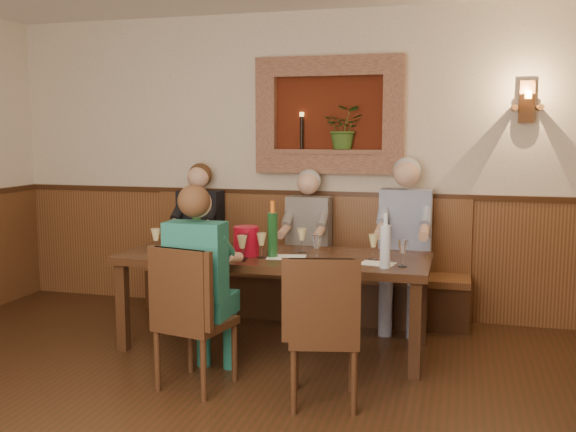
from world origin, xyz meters
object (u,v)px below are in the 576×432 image
(bench, at_px, (303,281))
(wine_bottle_green_a, at_px, (273,234))
(water_bottle, at_px, (385,245))
(dining_table, at_px, (274,264))
(person_bench_left, at_px, (197,251))
(person_chair_front, at_px, (202,301))
(chair_near_right, at_px, (324,360))
(spittoon_bucket, at_px, (246,241))
(person_bench_mid, at_px, (306,258))
(chair_near_left, at_px, (195,346))
(person_bench_right, at_px, (404,257))
(wine_bottle_green_b, at_px, (197,229))

(bench, xyz_separation_m, wine_bottle_green_a, (0.02, -1.04, 0.60))
(bench, bearing_deg, water_bottle, -53.68)
(dining_table, bearing_deg, person_bench_left, 140.21)
(person_chair_front, relative_size, water_bottle, 3.47)
(dining_table, bearing_deg, chair_near_right, -57.40)
(wine_bottle_green_a, bearing_deg, bench, 90.91)
(chair_near_right, xyz_separation_m, water_bottle, (0.30, 0.66, 0.63))
(chair_near_right, distance_m, spittoon_bucket, 1.30)
(chair_near_right, relative_size, spittoon_bucket, 4.27)
(person_bench_mid, bearing_deg, chair_near_left, -101.19)
(chair_near_right, bearing_deg, person_chair_front, 157.18)
(chair_near_left, bearing_deg, dining_table, 84.57)
(bench, height_order, person_bench_right, person_bench_right)
(chair_near_left, relative_size, chair_near_right, 1.01)
(chair_near_left, relative_size, wine_bottle_green_a, 2.26)
(dining_table, distance_m, person_bench_mid, 0.85)
(chair_near_right, xyz_separation_m, person_chair_front, (-0.88, 0.16, 0.28))
(person_chair_front, bearing_deg, spittoon_bucket, 83.01)
(chair_near_right, bearing_deg, person_bench_mid, 94.09)
(bench, bearing_deg, chair_near_right, -72.34)
(chair_near_right, distance_m, person_chair_front, 0.94)
(spittoon_bucket, bearing_deg, bench, 79.16)
(bench, relative_size, person_bench_mid, 2.20)
(person_bench_right, bearing_deg, person_bench_mid, 179.75)
(person_bench_left, distance_m, person_bench_right, 1.94)
(chair_near_left, height_order, wine_bottle_green_b, wine_bottle_green_b)
(chair_near_left, height_order, person_bench_right, person_bench_right)
(person_bench_right, xyz_separation_m, person_chair_front, (-1.21, -1.62, -0.06))
(chair_near_right, relative_size, wine_bottle_green_a, 2.23)
(dining_table, relative_size, person_bench_mid, 1.76)
(bench, distance_m, spittoon_bucket, 1.18)
(person_bench_mid, xyz_separation_m, wine_bottle_green_a, (-0.04, -0.93, 0.37))
(person_chair_front, bearing_deg, water_bottle, 23.34)
(chair_near_right, height_order, person_bench_right, person_bench_right)
(chair_near_right, relative_size, person_bench_left, 0.68)
(chair_near_left, bearing_deg, chair_near_right, 10.16)
(water_bottle, bearing_deg, person_chair_front, -156.66)
(wine_bottle_green_b, xyz_separation_m, water_bottle, (1.58, -0.38, 0.00))
(person_bench_right, height_order, wine_bottle_green_b, person_bench_right)
(bench, relative_size, chair_near_right, 3.13)
(person_bench_right, height_order, person_chair_front, person_bench_right)
(spittoon_bucket, distance_m, wine_bottle_green_b, 0.53)
(dining_table, relative_size, chair_near_left, 2.47)
(dining_table, distance_m, person_bench_right, 1.25)
(person_bench_right, relative_size, person_chair_front, 1.09)
(person_bench_right, height_order, water_bottle, person_bench_right)
(wine_bottle_green_b, bearing_deg, bench, 50.39)
(bench, relative_size, spittoon_bucket, 13.33)
(bench, height_order, wine_bottle_green_b, wine_bottle_green_b)
(chair_near_right, relative_size, wine_bottle_green_b, 2.45)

